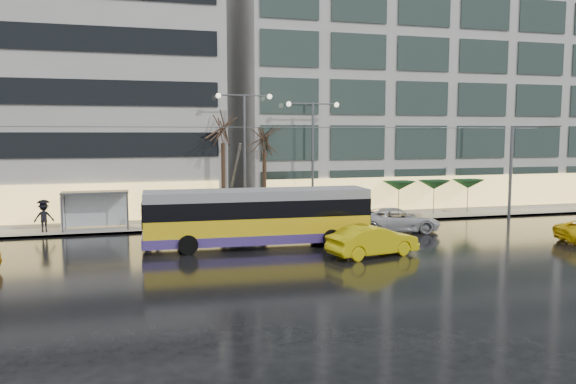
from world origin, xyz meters
name	(u,v)px	position (x,y,z in m)	size (l,w,h in m)	color
ground	(247,259)	(0.00, 0.00, 0.00)	(140.00, 140.00, 0.00)	black
sidewalk	(237,217)	(2.00, 14.00, 0.07)	(80.00, 10.00, 0.15)	gray
kerb	(250,227)	(2.00, 9.05, 0.07)	(80.00, 0.10, 0.15)	slate
building_right	(412,64)	(19.00, 19.00, 12.65)	(32.00, 14.00, 25.00)	#A7A5A0
trolleybus	(258,219)	(1.21, 2.90, 1.60)	(12.81, 5.18, 5.90)	yellow
catenary	(238,167)	(1.00, 7.94, 4.25)	(42.24, 5.12, 7.00)	#595B60
bus_shelter	(90,202)	(-8.38, 10.69, 1.96)	(4.20, 1.60, 2.51)	#595B60
street_lamp_near	(245,140)	(2.00, 10.80, 5.99)	(3.96, 0.36, 9.03)	#595B60
street_lamp_far	(313,143)	(7.00, 10.80, 5.71)	(3.96, 0.36, 8.53)	#595B60
tree_a	(223,124)	(0.50, 11.00, 7.09)	(3.20, 3.20, 8.40)	black
tree_b	(264,134)	(3.50, 11.20, 6.40)	(3.20, 3.20, 7.70)	black
parasol_a	(399,186)	(14.00, 11.00, 2.45)	(2.50, 2.50, 2.65)	#595B60
parasol_b	(434,185)	(17.00, 11.00, 2.45)	(2.50, 2.50, 2.65)	#595B60
parasol_c	(468,184)	(20.00, 11.00, 2.45)	(2.50, 2.50, 2.65)	#595B60
taxi_b	(373,241)	(6.54, -1.08, 0.81)	(1.72, 4.93, 1.63)	#D9C10B
sedan_silver	(397,220)	(11.08, 5.31, 0.78)	(2.57, 5.58, 1.55)	silver
pedestrian_a	(146,208)	(-4.82, 9.64, 1.56)	(1.10, 1.12, 2.19)	black
pedestrian_b	(156,211)	(-4.11, 11.63, 1.06)	(1.02, 0.87, 1.81)	black
pedestrian_c	(44,214)	(-11.15, 10.34, 1.28)	(1.27, 0.88, 2.11)	black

